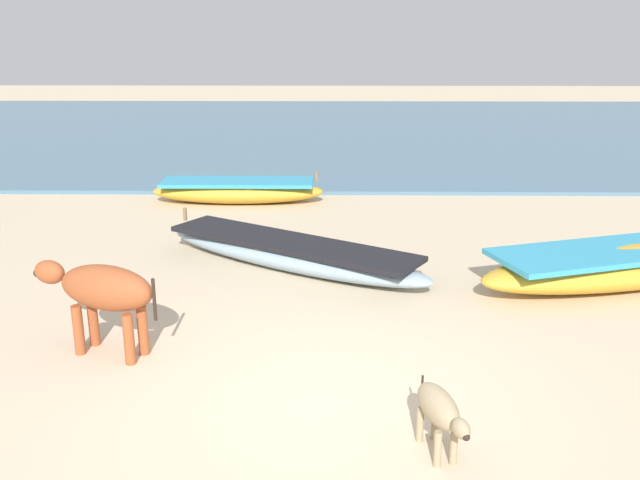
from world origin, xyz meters
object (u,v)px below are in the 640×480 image
at_px(fishing_boat_6, 238,190).
at_px(calf_near_dun, 439,410).
at_px(cow_second_adult_rust, 102,291).
at_px(fishing_boat_2, 291,253).

distance_m(fishing_boat_6, calf_near_dun, 8.89).
bearing_deg(cow_second_adult_rust, calf_near_dun, 171.32).
distance_m(fishing_boat_2, fishing_boat_6, 4.14).
relative_size(calf_near_dun, cow_second_adult_rust, 0.57).
xyz_separation_m(fishing_boat_6, cow_second_adult_rust, (-0.51, -6.70, 0.46)).
bearing_deg(cow_second_adult_rust, fishing_boat_6, -74.20).
height_order(fishing_boat_6, calf_near_dun, fishing_boat_6).
distance_m(fishing_boat_2, cow_second_adult_rust, 3.32).
height_order(fishing_boat_2, fishing_boat_6, fishing_boat_6).
relative_size(fishing_boat_2, calf_near_dun, 5.00).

